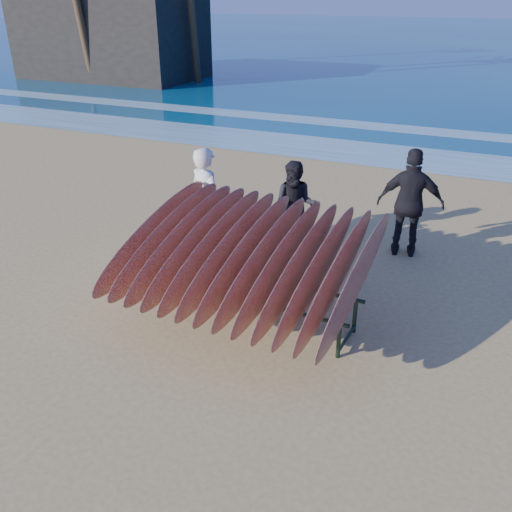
# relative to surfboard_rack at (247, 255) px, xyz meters

# --- Properties ---
(ground) EXTENTS (120.00, 120.00, 0.00)m
(ground) POSITION_rel_surfboard_rack_xyz_m (0.10, -0.72, -0.98)
(ground) COLOR tan
(ground) RESTS_ON ground
(ocean) EXTENTS (160.00, 160.00, 0.00)m
(ocean) POSITION_rel_surfboard_rack_xyz_m (0.10, 54.28, -0.97)
(ocean) COLOR navy
(ocean) RESTS_ON ground
(foam_near) EXTENTS (160.00, 160.00, 0.00)m
(foam_near) POSITION_rel_surfboard_rack_xyz_m (0.10, 9.28, -0.97)
(foam_near) COLOR white
(foam_near) RESTS_ON ground
(foam_far) EXTENTS (160.00, 160.00, 0.00)m
(foam_far) POSITION_rel_surfboard_rack_xyz_m (0.10, 12.78, -0.97)
(foam_far) COLOR white
(foam_far) RESTS_ON ground
(surfboard_rack) EXTENTS (3.33, 3.09, 1.64)m
(surfboard_rack) POSITION_rel_surfboard_rack_xyz_m (0.00, 0.00, 0.00)
(surfboard_rack) COLOR black
(surfboard_rack) RESTS_ON ground
(person_white) EXTENTS (0.83, 0.71, 1.92)m
(person_white) POSITION_rel_surfboard_rack_xyz_m (-1.49, 1.60, -0.02)
(person_white) COLOR white
(person_white) RESTS_ON ground
(person_dark_a) EXTENTS (0.87, 0.73, 1.60)m
(person_dark_a) POSITION_rel_surfboard_rack_xyz_m (-0.20, 2.45, -0.18)
(person_dark_a) COLOR black
(person_dark_a) RESTS_ON ground
(person_dark_b) EXTENTS (1.17, 0.63, 1.90)m
(person_dark_b) POSITION_rel_surfboard_rack_xyz_m (1.68, 3.00, -0.03)
(person_dark_b) COLOR black
(person_dark_b) RESTS_ON ground
(building) EXTENTS (9.14, 5.08, 4.06)m
(building) POSITION_rel_surfboard_rack_xyz_m (-16.47, 18.76, 1.05)
(building) COLOR #2D2823
(building) RESTS_ON ground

